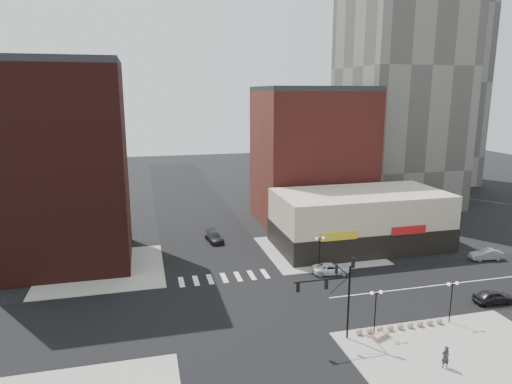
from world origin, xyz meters
name	(u,v)px	position (x,y,z in m)	size (l,w,h in m)	color
ground	(239,309)	(0.00, 0.00, 0.00)	(240.00, 240.00, 0.00)	black
road_ew	(239,308)	(0.00, 0.00, 0.01)	(200.00, 14.00, 0.02)	black
road_ns	(239,308)	(0.00, 0.00, 0.01)	(14.00, 200.00, 0.02)	black
sidewalk_nw	(102,269)	(-14.50, 14.50, 0.06)	(15.00, 15.00, 0.12)	gray
sidewalk_ne	(318,250)	(14.50, 14.50, 0.06)	(15.00, 15.00, 0.12)	gray
sidewalk_se	(464,362)	(16.00, -14.00, 0.06)	(18.00, 14.00, 0.12)	gray
building_nw	(60,168)	(-19.00, 18.50, 12.50)	(16.00, 15.00, 25.00)	#371411
building_ne_midrise	(312,158)	(19.00, 29.50, 11.00)	(18.00, 15.00, 22.00)	maroon
tower_far	(440,8)	(60.00, 56.00, 41.00)	(18.00, 18.00, 82.00)	#47443F
building_ne_row	(360,224)	(21.00, 15.00, 3.30)	(24.20, 12.20, 8.00)	beige
traffic_signal	(337,287)	(7.24, -7.83, 4.96)	(5.59, 3.09, 7.77)	black
street_lamp_se_a	(376,301)	(11.00, -8.00, 3.29)	(1.22, 0.32, 4.16)	black
street_lamp_se_b	(452,292)	(19.00, -8.00, 3.29)	(1.22, 0.32, 4.16)	black
street_lamp_ne	(320,244)	(12.00, 8.00, 3.29)	(1.22, 0.32, 4.16)	black
bollard_row	(400,326)	(13.70, -8.00, 0.42)	(9.00, 0.60, 0.60)	#9D786C
white_suv	(331,269)	(12.90, 6.33, 0.64)	(2.11, 4.58, 1.27)	white
dark_sedan_east	(494,297)	(26.36, -5.36, 0.73)	(1.72, 4.28, 1.46)	black
silver_sedan	(486,254)	(34.88, 5.73, 0.72)	(1.51, 4.34, 1.43)	gray
dark_sedan_north	(214,237)	(0.92, 22.05, 0.70)	(1.96, 4.83, 1.40)	black
pedestrian	(445,357)	(13.85, -14.33, 1.08)	(0.70, 0.46, 1.91)	#2A272C
stone_bench	(381,336)	(11.16, -9.00, 0.35)	(1.93, 1.28, 0.43)	#A07F6E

